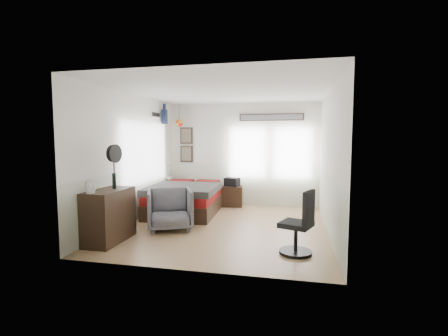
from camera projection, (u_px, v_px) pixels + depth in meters
The scene contains 12 objects.
ground_plane at pixel (225, 227), 6.54m from camera, with size 4.00×4.50×0.01m, color tan.
room_shell at pixel (223, 146), 6.60m from camera, with size 4.02×4.52×2.71m.
wall_decor at pixel (199, 126), 8.49m from camera, with size 3.55×1.32×1.44m.
bed at pixel (186, 199), 7.74m from camera, with size 1.62×2.20×0.68m.
dresser at pixel (109, 216), 5.56m from camera, with size 0.48×1.00×0.90m, color black.
armchair at pixel (170, 209), 6.33m from camera, with size 0.85×0.87×0.79m, color slate.
nightstand at pixel (232, 196), 8.50m from camera, with size 0.53×0.42×0.53m, color black.
task_chair at pixel (299, 228), 4.93m from camera, with size 0.57×0.57×1.00m.
kettle at pixel (90, 187), 5.18m from camera, with size 0.16×0.14×0.18m.
bottle at pixel (114, 181), 5.64m from camera, with size 0.07×0.07×0.27m, color black.
stand_fan at pixel (114, 154), 5.53m from camera, with size 0.13×0.32×0.77m.
black_bag at pixel (232, 182), 8.46m from camera, with size 0.37×0.24×0.22m, color black.
Camera 1 is at (1.35, -6.27, 1.77)m, focal length 26.00 mm.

